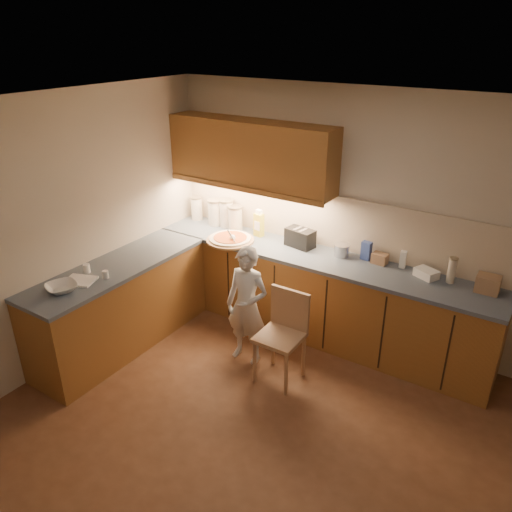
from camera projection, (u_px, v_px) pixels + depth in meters
name	position (u px, v px, depth m)	size (l,w,h in m)	color
room	(259.00, 254.00, 3.39)	(4.54, 4.50, 2.62)	brown
l_counter	(249.00, 298.00, 5.30)	(3.77, 2.62, 0.92)	#96602B
backsplash	(330.00, 221.00, 5.28)	(3.75, 0.02, 0.58)	beige
upper_cabinets	(251.00, 154.00, 5.34)	(1.95, 0.36, 0.73)	#96602B
pizza_on_board	(230.00, 239.00, 5.52)	(0.53, 0.53, 0.21)	tan
child	(247.00, 306.00, 4.87)	(0.44, 0.29, 1.22)	silver
wooden_chair	(284.00, 330.00, 4.65)	(0.40, 0.40, 0.89)	tan
mixing_bowl	(62.00, 288.00, 4.47)	(0.27, 0.27, 0.07)	silver
canister_a	(197.00, 208.00, 6.11)	(0.14, 0.14, 0.29)	white
canister_b	(215.00, 212.00, 5.94)	(0.18, 0.18, 0.31)	white
canister_c	(226.00, 213.00, 5.88)	(0.18, 0.18, 0.33)	beige
canister_d	(235.00, 218.00, 5.80)	(0.18, 0.18, 0.28)	beige
oil_jug	(259.00, 224.00, 5.62)	(0.12, 0.09, 0.31)	gold
toaster	(300.00, 238.00, 5.36)	(0.33, 0.23, 0.20)	black
steel_pot	(342.00, 250.00, 5.15)	(0.17, 0.17, 0.13)	silver
blue_box	(366.00, 251.00, 5.06)	(0.10, 0.07, 0.19)	#354D9F
card_box_a	(380.00, 259.00, 4.99)	(0.15, 0.11, 0.11)	#A47B58
white_bottle	(403.00, 259.00, 4.89)	(0.06, 0.06, 0.17)	white
flat_pack	(426.00, 273.00, 4.72)	(0.20, 0.14, 0.08)	silver
tall_jar	(452.00, 270.00, 4.59)	(0.08, 0.08, 0.25)	beige
card_box_b	(488.00, 284.00, 4.44)	(0.20, 0.16, 0.16)	tan
dough_cloth	(80.00, 281.00, 4.65)	(0.27, 0.21, 0.02)	white
spice_jar_a	(87.00, 268.00, 4.81)	(0.06, 0.06, 0.09)	white
spice_jar_b	(105.00, 275.00, 4.70)	(0.06, 0.06, 0.08)	white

